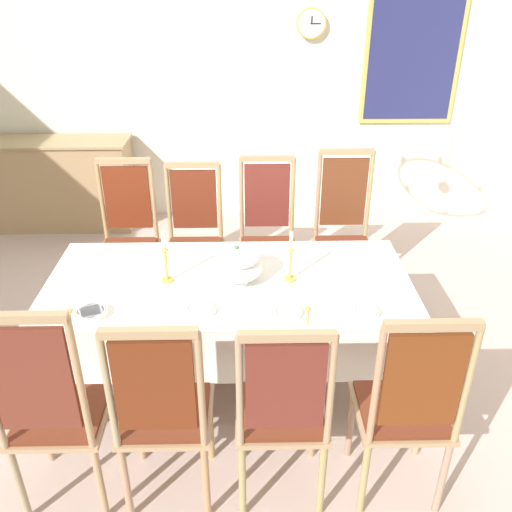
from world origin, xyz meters
The scene contains 24 objects.
ground centered at (0.00, 0.00, -0.02)m, with size 8.22×5.61×0.04m, color #C5ACA3.
back_wall centered at (0.00, 2.84, 1.70)m, with size 8.22×0.08×3.40m, color silver.
dining_table centered at (0.00, 0.12, 0.66)m, with size 2.16×1.00×0.74m.
tablecloth centered at (0.00, 0.12, 0.65)m, with size 2.18×1.02×0.35m.
chair_south_a centered at (-0.79, -0.79, 0.62)m, with size 0.44×0.42×1.22m.
chair_north_a centered at (-0.79, 1.03, 0.60)m, with size 0.44×0.42×1.17m.
chair_south_b centered at (-0.29, -0.79, 0.59)m, with size 0.44×0.42×1.14m.
chair_north_b centered at (-0.29, 1.03, 0.59)m, with size 0.44×0.42×1.13m.
chair_south_c centered at (0.27, -0.79, 0.58)m, with size 0.44×0.42×1.12m.
chair_north_c centered at (0.27, 1.03, 0.60)m, with size 0.44×0.42×1.18m.
chair_south_d centered at (0.85, -0.79, 0.60)m, with size 0.44×0.42×1.16m.
chair_north_d centered at (0.85, 1.03, 0.62)m, with size 0.44×0.42×1.23m.
soup_tureen centered at (0.05, 0.12, 0.86)m, with size 0.30×0.30×0.24m.
candlestick_west centered at (-0.37, 0.12, 0.87)m, with size 0.07×0.07×0.33m.
candlestick_east centered at (0.37, 0.12, 0.87)m, with size 0.07×0.07×0.32m.
bowl_near_left centered at (0.33, -0.24, 0.76)m, with size 0.14×0.14×0.03m.
bowl_near_right centered at (-0.73, -0.24, 0.76)m, with size 0.17×0.17×0.04m.
bowl_far_left centered at (-0.14, -0.21, 0.76)m, with size 0.16×0.16×0.03m.
bowl_far_right centered at (0.76, -0.24, 0.76)m, with size 0.14×0.14×0.03m.
spoon_primary centered at (0.44, -0.22, 0.75)m, with size 0.04×0.18×0.01m.
spoon_secondary centered at (-0.86, -0.21, 0.75)m, with size 0.07×0.17×0.01m.
sideboard centered at (-1.76, 2.53, 0.45)m, with size 1.44×0.48×0.90m.
mounted_clock centered at (0.73, 2.77, 1.93)m, with size 0.27×0.06×0.27m.
framed_painting centered at (1.72, 2.78, 1.74)m, with size 0.93×0.05×1.49m.
Camera 1 is at (0.11, -2.65, 2.41)m, focal length 37.88 mm.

